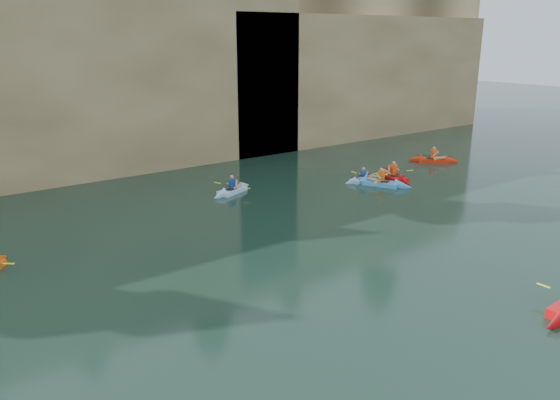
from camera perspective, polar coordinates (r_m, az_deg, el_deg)
ground at (r=15.66m, az=10.18°, el=-14.22°), size 160.00×160.00×0.00m
cliff at (r=40.34m, az=-22.55°, el=12.76°), size 70.00×16.00×12.00m
cliff_slab_center at (r=33.90m, az=-15.93°, el=12.32°), size 24.00×2.40×11.40m
cliff_slab_east at (r=45.08m, az=9.19°, el=12.72°), size 26.00×2.40×9.84m
sea_cave_center at (r=32.20m, az=-24.93°, el=3.79°), size 3.50×1.00×3.20m
sea_cave_east at (r=37.31m, az=-3.50°, el=7.94°), size 5.00×1.00×4.50m
kayaker_ltblue_near at (r=31.46m, az=8.69°, el=2.15°), size 2.69×2.10×1.04m
kayaker_red_far at (r=32.27m, az=11.73°, el=2.42°), size 2.49×3.66×1.32m
kayaker_ltblue_mid at (r=28.99m, az=-5.02°, el=1.04°), size 3.15×2.20×1.18m
kayaker_blue_east at (r=30.78m, az=10.50°, el=1.78°), size 2.25×3.48×1.25m
kayaker_extra_east at (r=37.32m, az=15.71°, el=4.07°), size 2.84×2.94×1.27m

